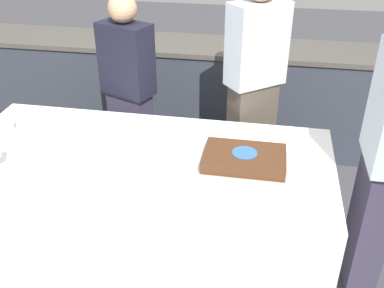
{
  "coord_description": "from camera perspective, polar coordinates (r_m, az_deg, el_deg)",
  "views": [
    {
      "loc": [
        0.68,
        -2.13,
        2.11
      ],
      "look_at": [
        0.3,
        0.0,
        0.85
      ],
      "focal_mm": 42.0,
      "sensor_mm": 36.0,
      "label": 1
    }
  ],
  "objects": [
    {
      "name": "person_standing_back",
      "position": [
        3.3,
        -7.99,
        6.03
      ],
      "size": [
        0.41,
        0.32,
        1.5
      ],
      "rotation": [
        0.0,
        0.0,
        2.75
      ],
      "color": "#383347",
      "rests_on": "ground_plane"
    },
    {
      "name": "side_plate_near_cake",
      "position": [
        2.78,
        8.07,
        0.66
      ],
      "size": [
        0.2,
        0.2,
        0.0
      ],
      "color": "white",
      "rests_on": "dining_table"
    },
    {
      "name": "back_counter",
      "position": [
        4.12,
        -0.12,
        6.58
      ],
      "size": [
        4.4,
        0.58,
        0.92
      ],
      "color": "#333842",
      "rests_on": "ground_plane"
    },
    {
      "name": "dining_table",
      "position": [
        2.83,
        -5.95,
        -7.8
      ],
      "size": [
        2.2,
        1.01,
        0.75
      ],
      "color": "white",
      "rests_on": "ground_plane"
    },
    {
      "name": "person_cutting_cake",
      "position": [
        3.11,
        7.82,
        6.57
      ],
      "size": [
        0.42,
        0.39,
        1.69
      ],
      "rotation": [
        0.0,
        0.0,
        -2.46
      ],
      "color": "#4C4238",
      "rests_on": "ground_plane"
    },
    {
      "name": "cake",
      "position": [
        2.51,
        6.66,
        -1.86
      ],
      "size": [
        0.49,
        0.34,
        0.08
      ],
      "color": "#B7B2AD",
      "rests_on": "dining_table"
    },
    {
      "name": "ground_plane",
      "position": [
        3.08,
        -5.58,
        -13.32
      ],
      "size": [
        14.0,
        14.0,
        0.0
      ],
      "primitive_type": "plane",
      "color": "#424247"
    },
    {
      "name": "utensil_pile",
      "position": [
        2.34,
        -9.87,
        -5.58
      ],
      "size": [
        0.14,
        0.1,
        0.02
      ],
      "color": "white",
      "rests_on": "dining_table"
    }
  ]
}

